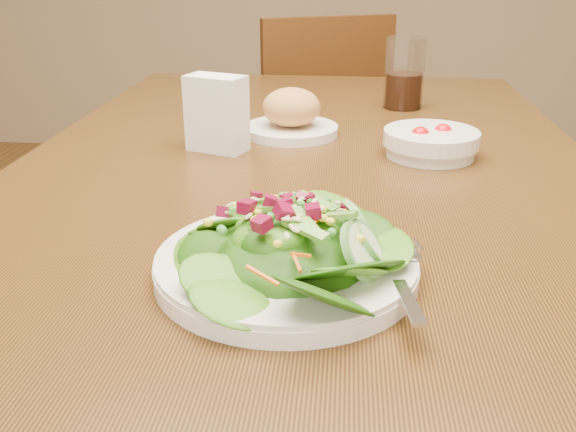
# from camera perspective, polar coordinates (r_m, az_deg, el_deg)

# --- Properties ---
(dining_table) EXTENTS (0.90, 1.40, 0.75)m
(dining_table) POSITION_cam_1_polar(r_m,az_deg,el_deg) (1.05, 1.62, -0.16)
(dining_table) COLOR #503312
(dining_table) RESTS_ON ground_plane
(chair_far) EXTENTS (0.53, 0.54, 0.88)m
(chair_far) POSITION_cam_1_polar(r_m,az_deg,el_deg) (2.02, 2.16, 5.84)
(chair_far) COLOR #401E0B
(chair_far) RESTS_ON ground_plane
(salad_plate) EXTENTS (0.27, 0.26, 0.08)m
(salad_plate) POSITION_cam_1_polar(r_m,az_deg,el_deg) (0.64, 0.67, -3.09)
(salad_plate) COLOR silver
(salad_plate) RESTS_ON dining_table
(bread_plate) EXTENTS (0.16, 0.16, 0.08)m
(bread_plate) POSITION_cam_1_polar(r_m,az_deg,el_deg) (1.13, 0.30, 8.89)
(bread_plate) COLOR silver
(bread_plate) RESTS_ON dining_table
(tomato_bowl) EXTENTS (0.15, 0.15, 0.05)m
(tomato_bowl) POSITION_cam_1_polar(r_m,az_deg,el_deg) (1.04, 12.58, 6.38)
(tomato_bowl) COLOR silver
(tomato_bowl) RESTS_ON dining_table
(drinking_glass) EXTENTS (0.08, 0.08, 0.14)m
(drinking_glass) POSITION_cam_1_polar(r_m,az_deg,el_deg) (1.35, 10.28, 11.95)
(drinking_glass) COLOR silver
(drinking_glass) RESTS_ON dining_table
(napkin_holder) EXTENTS (0.10, 0.08, 0.12)m
(napkin_holder) POSITION_cam_1_polar(r_m,az_deg,el_deg) (1.04, -6.36, 9.22)
(napkin_holder) COLOR white
(napkin_holder) RESTS_ON dining_table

